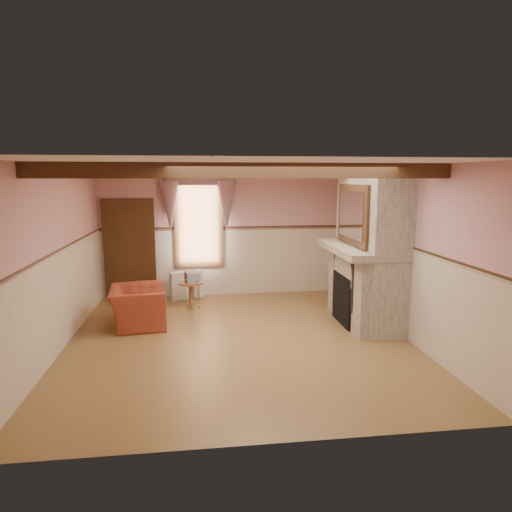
{
  "coord_description": "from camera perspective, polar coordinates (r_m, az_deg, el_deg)",
  "views": [
    {
      "loc": [
        -0.64,
        -7.09,
        2.61
      ],
      "look_at": [
        0.39,
        0.8,
        1.24
      ],
      "focal_mm": 32.0,
      "sensor_mm": 36.0,
      "label": 1
    }
  ],
  "objects": [
    {
      "name": "mantel_clock",
      "position": [
        8.85,
        11.66,
        2.5
      ],
      "size": [
        0.14,
        0.24,
        0.2
      ],
      "primitive_type": "cube",
      "color": "#30200D",
      "rests_on": "mantel"
    },
    {
      "name": "wainscot",
      "position": [
        7.36,
        -2.21,
        -4.87
      ],
      "size": [
        5.5,
        6.0,
        1.5
      ],
      "primitive_type": null,
      "color": "beige",
      "rests_on": "floor"
    },
    {
      "name": "chair_rail",
      "position": [
        7.21,
        -2.25,
        0.9
      ],
      "size": [
        5.5,
        6.0,
        0.08
      ],
      "primitive_type": null,
      "color": "black",
      "rests_on": "wainscot"
    },
    {
      "name": "armchair",
      "position": [
        8.39,
        -14.51,
        -6.16
      ],
      "size": [
        1.05,
        1.17,
        0.7
      ],
      "primitive_type": "imported",
      "rotation": [
        0.0,
        0.0,
        1.68
      ],
      "color": "maroon",
      "rests_on": "floor"
    },
    {
      "name": "ceiling_beam_back",
      "position": [
        8.32,
        -3.07,
        10.38
      ],
      "size": [
        5.5,
        0.18,
        0.2
      ],
      "primitive_type": "cube",
      "color": "black",
      "rests_on": "ceiling"
    },
    {
      "name": "window",
      "position": [
        10.11,
        -7.19,
        4.25
      ],
      "size": [
        1.06,
        0.08,
        2.02
      ],
      "primitive_type": "cube",
      "color": "white",
      "rests_on": "wall_back"
    },
    {
      "name": "wall_front",
      "position": [
        4.32,
        1.39,
        -6.54
      ],
      "size": [
        5.5,
        0.02,
        2.8
      ],
      "primitive_type": "cube",
      "color": "#C2868B",
      "rests_on": "floor"
    },
    {
      "name": "bowl",
      "position": [
        8.28,
        13.04,
        1.56
      ],
      "size": [
        0.36,
        0.36,
        0.09
      ],
      "primitive_type": "imported",
      "color": "brown",
      "rests_on": "mantel"
    },
    {
      "name": "jar_yellow",
      "position": [
        8.01,
        13.78,
        1.38
      ],
      "size": [
        0.06,
        0.06,
        0.12
      ],
      "primitive_type": "cylinder",
      "color": "gold",
      "rests_on": "mantel"
    },
    {
      "name": "ceiling_beam_front",
      "position": [
        5.93,
        -1.26,
        10.63
      ],
      "size": [
        5.5,
        0.18,
        0.2
      ],
      "primitive_type": "cube",
      "color": "black",
      "rests_on": "ceiling"
    },
    {
      "name": "candle_red",
      "position": [
        7.81,
        14.34,
        1.29
      ],
      "size": [
        0.06,
        0.06,
        0.16
      ],
      "primitive_type": "cylinder",
      "color": "maroon",
      "rests_on": "mantel"
    },
    {
      "name": "door",
      "position": [
        10.26,
        -15.52,
        0.67
      ],
      "size": [
        1.1,
        0.1,
        2.1
      ],
      "primitive_type": "cube",
      "color": "black",
      "rests_on": "floor"
    },
    {
      "name": "floor",
      "position": [
        7.59,
        -2.18,
        -10.36
      ],
      "size": [
        5.5,
        6.0,
        0.01
      ],
      "primitive_type": "cube",
      "color": "brown",
      "rests_on": "ground"
    },
    {
      "name": "radiator",
      "position": [
        10.07,
        -8.71,
        -3.6
      ],
      "size": [
        0.72,
        0.42,
        0.6
      ],
      "primitive_type": "cube",
      "rotation": [
        0.0,
        0.0,
        0.37
      ],
      "color": "silver",
      "rests_on": "floor"
    },
    {
      "name": "wall_left",
      "position": [
        7.5,
        -23.67,
        -0.35
      ],
      "size": [
        0.02,
        6.0,
        2.8
      ],
      "primitive_type": "cube",
      "color": "#C2868B",
      "rests_on": "floor"
    },
    {
      "name": "wall_right",
      "position": [
        7.95,
        17.89,
        0.54
      ],
      "size": [
        0.02,
        6.0,
        2.8
      ],
      "primitive_type": "cube",
      "color": "#C2868B",
      "rests_on": "floor"
    },
    {
      "name": "oil_lamp",
      "position": [
        8.81,
        11.76,
        2.72
      ],
      "size": [
        0.11,
        0.11,
        0.28
      ],
      "primitive_type": "cylinder",
      "color": "gold",
      "rests_on": "mantel"
    },
    {
      "name": "firebox",
      "position": [
        8.42,
        11.16,
        -5.29
      ],
      "size": [
        0.2,
        0.95,
        0.9
      ],
      "primitive_type": "cube",
      "color": "black",
      "rests_on": "floor"
    },
    {
      "name": "wall_back",
      "position": [
        10.19,
        -3.78,
        2.94
      ],
      "size": [
        5.5,
        0.02,
        2.8
      ],
      "primitive_type": "cube",
      "color": "#C2868B",
      "rests_on": "floor"
    },
    {
      "name": "ceiling",
      "position": [
        7.12,
        -2.33,
        11.29
      ],
      "size": [
        5.5,
        6.0,
        0.01
      ],
      "primitive_type": "cube",
      "color": "silver",
      "rests_on": "wall_back"
    },
    {
      "name": "window_drapes",
      "position": [
        9.98,
        -7.26,
        7.64
      ],
      "size": [
        1.3,
        0.14,
        1.4
      ],
      "primitive_type": "cube",
      "color": "gray",
      "rests_on": "wall_back"
    },
    {
      "name": "book_stack",
      "position": [
        9.23,
        -7.98,
        -2.57
      ],
      "size": [
        0.33,
        0.37,
        0.2
      ],
      "primitive_type": "cube",
      "rotation": [
        0.0,
        0.0,
        0.23
      ],
      "color": "#B7AD8C",
      "rests_on": "side_table"
    },
    {
      "name": "overmantel_mirror",
      "position": [
        8.18,
        11.92,
        5.08
      ],
      "size": [
        0.06,
        1.44,
        1.04
      ],
      "primitive_type": "cube",
      "color": "silver",
      "rests_on": "fireplace"
    },
    {
      "name": "mantel",
      "position": [
        8.31,
        12.97,
        0.87
      ],
      "size": [
        1.05,
        2.05,
        0.12
      ],
      "primitive_type": "cube",
      "color": "gray",
      "rests_on": "fireplace"
    },
    {
      "name": "side_table",
      "position": [
        9.29,
        -8.12,
        -4.88
      ],
      "size": [
        0.62,
        0.62,
        0.55
      ],
      "primitive_type": "cylinder",
      "rotation": [
        0.0,
        0.0,
        -0.34
      ],
      "color": "brown",
      "rests_on": "floor"
    },
    {
      "name": "fireplace",
      "position": [
        8.37,
        14.14,
        1.16
      ],
      "size": [
        0.85,
        2.0,
        2.8
      ],
      "primitive_type": "cube",
      "color": "gray",
      "rests_on": "floor"
    }
  ]
}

